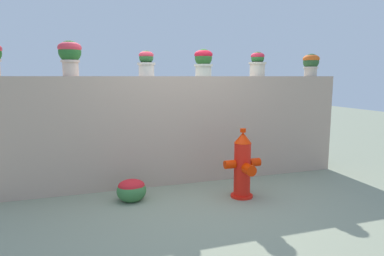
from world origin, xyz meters
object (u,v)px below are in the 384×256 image
at_px(potted_plant_2, 146,62).
at_px(potted_plant_4, 257,63).
at_px(potted_plant_1, 70,54).
at_px(potted_plant_5, 311,63).
at_px(fire_hydrant, 243,166).
at_px(potted_plant_3, 203,60).
at_px(flower_bush_left, 131,189).

xyz_separation_m(potted_plant_2, potted_plant_4, (1.83, 0.01, 0.01)).
relative_size(potted_plant_1, potted_plant_5, 1.24).
bearing_deg(fire_hydrant, potted_plant_3, 102.12).
bearing_deg(potted_plant_3, potted_plant_4, 4.18).
relative_size(potted_plant_4, fire_hydrant, 0.42).
relative_size(potted_plant_2, potted_plant_3, 0.91).
xyz_separation_m(potted_plant_5, flower_bush_left, (-3.21, -0.68, -1.69)).
xyz_separation_m(potted_plant_1, potted_plant_4, (2.87, 0.07, -0.08)).
height_order(potted_plant_5, fire_hydrant, potted_plant_5).
distance_m(potted_plant_1, flower_bush_left, 1.99).
bearing_deg(potted_plant_2, potted_plant_1, -176.91).
height_order(potted_plant_4, potted_plant_5, potted_plant_4).
distance_m(potted_plant_4, fire_hydrant, 1.90).
height_order(potted_plant_1, potted_plant_5, potted_plant_1).
bearing_deg(fire_hydrant, potted_plant_4, 53.90).
relative_size(potted_plant_2, potted_plant_4, 0.94).
height_order(potted_plant_1, potted_plant_3, potted_plant_1).
bearing_deg(potted_plant_4, potted_plant_5, -1.62).
relative_size(potted_plant_4, flower_bush_left, 1.02).
distance_m(potted_plant_1, potted_plant_5, 3.89).
relative_size(potted_plant_3, fire_hydrant, 0.44).
xyz_separation_m(potted_plant_1, fire_hydrant, (2.12, -0.97, -1.49)).
relative_size(potted_plant_1, potted_plant_2, 1.28).
xyz_separation_m(potted_plant_1, potted_plant_5, (3.89, 0.04, -0.07)).
bearing_deg(flower_bush_left, potted_plant_3, 27.43).
bearing_deg(fire_hydrant, potted_plant_2, 136.30).
xyz_separation_m(potted_plant_2, fire_hydrant, (1.07, -1.03, -1.39)).
distance_m(potted_plant_1, potted_plant_4, 2.88).
relative_size(potted_plant_5, flower_bush_left, 0.99).
bearing_deg(potted_plant_5, flower_bush_left, -168.04).
bearing_deg(fire_hydrant, potted_plant_5, 29.67).
distance_m(potted_plant_1, potted_plant_3, 1.91).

